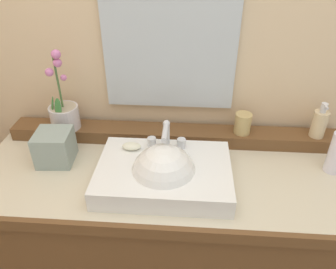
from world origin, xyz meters
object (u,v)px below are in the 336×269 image
soap_bar (132,146)px  tissue_box (55,147)px  sink_basin (164,175)px  tumbler_cup (243,123)px  soap_dispenser (319,123)px  potted_plant (64,112)px

soap_bar → tissue_box: bearing=179.3°
sink_basin → tumbler_cup: (0.30, 0.27, 0.06)m
tumbler_cup → tissue_box: 0.74m
soap_dispenser → tissue_box: bearing=-170.7°
soap_bar → potted_plant: bearing=152.3°
potted_plant → soap_bar: bearing=-27.7°
soap_bar → potted_plant: 0.35m
soap_dispenser → tumbler_cup: (-0.30, 0.00, -0.02)m
soap_bar → potted_plant: (-0.30, 0.16, 0.04)m
soap_bar → tissue_box: 0.30m
potted_plant → soap_dispenser: 1.03m
soap_bar → tumbler_cup: tumbler_cup is taller
sink_basin → potted_plant: potted_plant is taller
soap_bar → tumbler_cup: 0.46m
soap_dispenser → tissue_box: soap_dispenser is taller
soap_dispenser → tissue_box: size_ratio=1.13×
soap_bar → potted_plant: potted_plant is taller
sink_basin → tumbler_cup: bearing=42.4°
sink_basin → potted_plant: (-0.43, 0.26, 0.09)m
potted_plant → soap_dispenser: bearing=0.5°
soap_dispenser → soap_bar: bearing=-166.8°
sink_basin → potted_plant: size_ratio=1.38×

